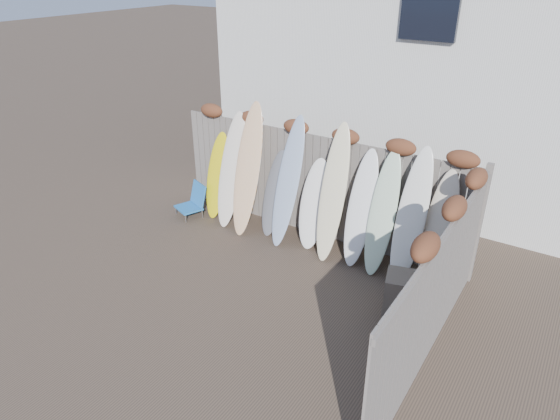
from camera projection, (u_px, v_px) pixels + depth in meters
The scene contains 18 objects.
ground at pixel (240, 293), 8.09m from camera, with size 80.00×80.00×0.00m, color #493A2D.
back_fence at pixel (317, 178), 9.32m from camera, with size 6.05×0.28×2.24m.
right_fence at pixel (438, 287), 6.31m from camera, with size 0.28×4.40×2.24m.
house at pixel (426, 40), 11.26m from camera, with size 8.50×5.50×6.33m.
beach_chair at pixel (193, 201), 10.42m from camera, with size 0.67×0.69×0.68m.
wooden_crate at pixel (405, 296), 7.44m from camera, with size 0.60×0.50×0.70m, color brown.
lattice_panel at pixel (446, 270), 7.19m from camera, with size 0.05×1.12×1.68m, color brown.
surfboard_0 at pixel (217, 176), 10.22m from camera, with size 0.48×0.07×1.80m, color yellow.
surfboard_1 at pixel (231, 170), 9.82m from camera, with size 0.53×0.07×2.32m, color #F1E3D0.
surfboard_2 at pixel (248, 170), 9.50m from camera, with size 0.52×0.07×2.60m, color #FFA07E.
surfboard_3 at pixel (274, 194), 9.55m from camera, with size 0.47×0.07×1.70m, color slate.
surfboard_4 at pixel (288, 182), 9.12m from camera, with size 0.47×0.07×2.48m, color #93A7C7.
surfboard_5 at pixel (314, 204), 9.13m from camera, with size 0.54×0.07×1.71m, color white.
surfboard_6 at pixel (333, 193), 8.69m from camera, with size 0.46×0.07×2.49m, color beige.
surfboard_7 at pixel (361, 209), 8.57m from camera, with size 0.47×0.07×2.09m, color white.
surfboard_8 at pixel (382, 214), 8.31m from camera, with size 0.45×0.07×2.17m, color silver.
surfboard_9 at pixel (411, 218), 8.01m from camera, with size 0.48×0.07×2.34m, color white.
surfboard_10 at pixel (438, 231), 7.93m from camera, with size 0.47×0.07×2.02m, color beige.
Camera 1 is at (4.14, -5.18, 4.87)m, focal length 32.00 mm.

